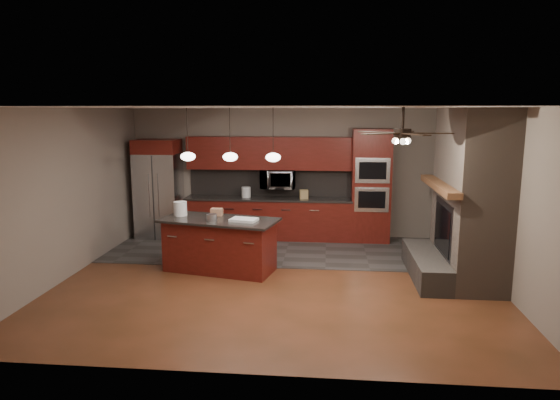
# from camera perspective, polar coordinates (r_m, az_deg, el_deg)

# --- Properties ---
(ground) EXTENTS (7.00, 7.00, 0.00)m
(ground) POSITION_cam_1_polar(r_m,az_deg,el_deg) (8.33, -0.25, -9.12)
(ground) COLOR brown
(ground) RESTS_ON ground
(ceiling) EXTENTS (7.00, 6.00, 0.02)m
(ceiling) POSITION_cam_1_polar(r_m,az_deg,el_deg) (7.86, -0.27, 10.52)
(ceiling) COLOR white
(ceiling) RESTS_ON back_wall
(back_wall) EXTENTS (7.00, 0.02, 2.80)m
(back_wall) POSITION_cam_1_polar(r_m,az_deg,el_deg) (10.93, 1.32, 3.08)
(back_wall) COLOR slate
(back_wall) RESTS_ON ground
(right_wall) EXTENTS (0.02, 6.00, 2.80)m
(right_wall) POSITION_cam_1_polar(r_m,az_deg,el_deg) (8.39, 24.28, -0.01)
(right_wall) COLOR slate
(right_wall) RESTS_ON ground
(left_wall) EXTENTS (0.02, 6.00, 2.80)m
(left_wall) POSITION_cam_1_polar(r_m,az_deg,el_deg) (9.02, -22.97, 0.74)
(left_wall) COLOR slate
(left_wall) RESTS_ON ground
(slate_tile_patch) EXTENTS (7.00, 2.40, 0.01)m
(slate_tile_patch) POSITION_cam_1_polar(r_m,az_deg,el_deg) (10.04, 0.78, -5.70)
(slate_tile_patch) COLOR #393533
(slate_tile_patch) RESTS_ON ground
(fireplace_column) EXTENTS (1.30, 2.10, 2.80)m
(fireplace_column) POSITION_cam_1_polar(r_m,az_deg,el_deg) (8.64, 20.49, -0.16)
(fireplace_column) COLOR brown
(fireplace_column) RESTS_ON ground
(back_cabinetry) EXTENTS (3.59, 0.64, 2.20)m
(back_cabinetry) POSITION_cam_1_polar(r_m,az_deg,el_deg) (10.80, -1.30, 0.28)
(back_cabinetry) COLOR maroon
(back_cabinetry) RESTS_ON ground
(oven_tower) EXTENTS (0.80, 0.63, 2.38)m
(oven_tower) POSITION_cam_1_polar(r_m,az_deg,el_deg) (10.67, 10.34, 1.61)
(oven_tower) COLOR maroon
(oven_tower) RESTS_ON ground
(microwave) EXTENTS (0.73, 0.41, 0.50)m
(microwave) POSITION_cam_1_polar(r_m,az_deg,el_deg) (10.72, -0.25, 2.41)
(microwave) COLOR silver
(microwave) RESTS_ON back_cabinetry
(refrigerator) EXTENTS (0.92, 0.75, 2.14)m
(refrigerator) POSITION_cam_1_polar(r_m,az_deg,el_deg) (11.19, -13.70, 1.26)
(refrigerator) COLOR silver
(refrigerator) RESTS_ON ground
(kitchen_island) EXTENTS (2.14, 1.32, 0.92)m
(kitchen_island) POSITION_cam_1_polar(r_m,az_deg,el_deg) (8.73, -6.91, -5.08)
(kitchen_island) COLOR maroon
(kitchen_island) RESTS_ON ground
(white_bucket) EXTENTS (0.32, 0.32, 0.25)m
(white_bucket) POSITION_cam_1_polar(r_m,az_deg,el_deg) (8.98, -11.33, -0.98)
(white_bucket) COLOR white
(white_bucket) RESTS_ON kitchen_island
(paint_can) EXTENTS (0.20, 0.20, 0.12)m
(paint_can) POSITION_cam_1_polar(r_m,az_deg,el_deg) (8.47, -7.82, -2.01)
(paint_can) COLOR #AFB0B4
(paint_can) RESTS_ON kitchen_island
(paint_tray) EXTENTS (0.49, 0.39, 0.04)m
(paint_tray) POSITION_cam_1_polar(r_m,az_deg,el_deg) (8.42, -4.15, -2.26)
(paint_tray) COLOR silver
(paint_tray) RESTS_ON kitchen_island
(cardboard_box) EXTENTS (0.20, 0.15, 0.13)m
(cardboard_box) POSITION_cam_1_polar(r_m,az_deg,el_deg) (8.90, -7.25, -1.36)
(cardboard_box) COLOR #A37254
(cardboard_box) RESTS_ON kitchen_island
(counter_bucket) EXTENTS (0.26, 0.26, 0.22)m
(counter_bucket) POSITION_cam_1_polar(r_m,az_deg,el_deg) (10.80, -3.89, 0.90)
(counter_bucket) COLOR silver
(counter_bucket) RESTS_ON back_cabinetry
(counter_box) EXTENTS (0.20, 0.17, 0.19)m
(counter_box) POSITION_cam_1_polar(r_m,az_deg,el_deg) (10.63, 2.74, 0.67)
(counter_box) COLOR tan
(counter_box) RESTS_ON back_cabinetry
(pendant_left) EXTENTS (0.26, 0.26, 0.92)m
(pendant_left) POSITION_cam_1_polar(r_m,az_deg,el_deg) (8.90, -10.47, 4.93)
(pendant_left) COLOR black
(pendant_left) RESTS_ON ceiling
(pendant_center) EXTENTS (0.26, 0.26, 0.92)m
(pendant_center) POSITION_cam_1_polar(r_m,az_deg,el_deg) (8.72, -5.71, 4.95)
(pendant_center) COLOR black
(pendant_center) RESTS_ON ceiling
(pendant_right) EXTENTS (0.26, 0.26, 0.92)m
(pendant_right) POSITION_cam_1_polar(r_m,az_deg,el_deg) (8.61, -0.79, 4.93)
(pendant_right) COLOR black
(pendant_right) RESTS_ON ceiling
(ceiling_fan) EXTENTS (1.27, 1.33, 0.41)m
(ceiling_fan) POSITION_cam_1_polar(r_m,az_deg,el_deg) (7.10, 13.81, 7.50)
(ceiling_fan) COLOR black
(ceiling_fan) RESTS_ON ceiling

